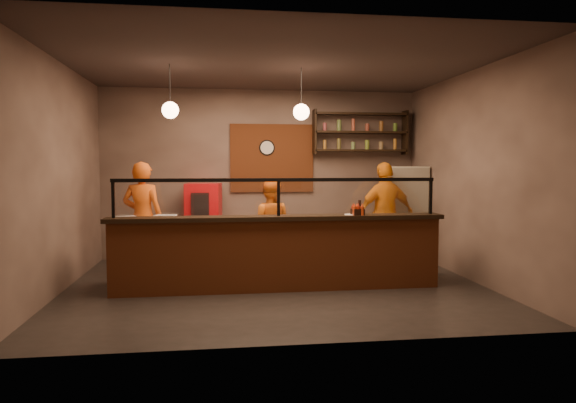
{
  "coord_description": "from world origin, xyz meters",
  "views": [
    {
      "loc": [
        -0.83,
        -7.37,
        1.76
      ],
      "look_at": [
        0.22,
        0.3,
        1.22
      ],
      "focal_mm": 32.0,
      "sensor_mm": 36.0,
      "label": 1
    }
  ],
  "objects": [
    {
      "name": "rolling_pin",
      "position": [
        -0.78,
        0.3,
        0.93
      ],
      "size": [
        0.34,
        0.22,
        0.06
      ],
      "primitive_type": "cylinder",
      "rotation": [
        0.0,
        1.57,
        0.49
      ],
      "color": "yellow",
      "rests_on": "worktop"
    },
    {
      "name": "wall_right",
      "position": [
        3.0,
        0.0,
        1.6
      ],
      "size": [
        0.0,
        5.0,
        5.0
      ],
      "primitive_type": "plane",
      "rotation": [
        1.57,
        0.0,
        -1.57
      ],
      "color": "#7D675B",
      "rests_on": "floor"
    },
    {
      "name": "wall_back",
      "position": [
        0.0,
        2.5,
        1.6
      ],
      "size": [
        6.0,
        0.0,
        6.0
      ],
      "primitive_type": "plane",
      "rotation": [
        1.57,
        0.0,
        0.0
      ],
      "color": "#7D675B",
      "rests_on": "floor"
    },
    {
      "name": "wall_clock",
      "position": [
        0.1,
        2.46,
        2.1
      ],
      "size": [
        0.3,
        0.04,
        0.3
      ],
      "primitive_type": "cylinder",
      "rotation": [
        1.57,
        0.0,
        0.0
      ],
      "color": "black",
      "rests_on": "wall_back"
    },
    {
      "name": "condiment_caddy",
      "position": [
        1.12,
        -0.36,
        1.11
      ],
      "size": [
        0.19,
        0.17,
        0.09
      ],
      "primitive_type": "cube",
      "rotation": [
        0.0,
        0.0,
        0.27
      ],
      "color": "black",
      "rests_on": "counter_ledge"
    },
    {
      "name": "fridge",
      "position": [
        2.6,
        1.8,
        0.87
      ],
      "size": [
        0.73,
        0.69,
        1.74
      ],
      "primitive_type": "cube",
      "rotation": [
        0.0,
        0.0,
        -0.01
      ],
      "color": "beige",
      "rests_on": "floor"
    },
    {
      "name": "red_cooler",
      "position": [
        -1.1,
        2.15,
        0.72
      ],
      "size": [
        0.68,
        0.64,
        1.43
      ],
      "primitive_type": "cube",
      "rotation": [
        0.0,
        0.0,
        -0.13
      ],
      "color": "red",
      "rests_on": "floor"
    },
    {
      "name": "pepper_mill",
      "position": [
        1.18,
        -0.22,
        1.16
      ],
      "size": [
        0.05,
        0.05,
        0.2
      ],
      "primitive_type": "cylinder",
      "rotation": [
        0.0,
        0.0,
        0.02
      ],
      "color": "black",
      "rests_on": "counter_ledge"
    },
    {
      "name": "prep_tub_c",
      "position": [
        -2.15,
        0.13,
        0.97
      ],
      "size": [
        0.32,
        0.28,
        0.14
      ],
      "primitive_type": "cube",
      "rotation": [
        0.0,
        0.0,
        0.26
      ],
      "color": "white",
      "rests_on": "worktop"
    },
    {
      "name": "wall_left",
      "position": [
        -3.0,
        0.0,
        1.6
      ],
      "size": [
        0.0,
        5.0,
        5.0
      ],
      "primitive_type": "plane",
      "rotation": [
        1.57,
        0.0,
        1.57
      ],
      "color": "#7D675B",
      "rests_on": "floor"
    },
    {
      "name": "pendant_right",
      "position": [
        0.4,
        0.2,
        2.55
      ],
      "size": [
        0.24,
        0.24,
        0.77
      ],
      "color": "black",
      "rests_on": "ceiling"
    },
    {
      "name": "sneeze_guard",
      "position": [
        0.0,
        -0.3,
        1.37
      ],
      "size": [
        4.5,
        0.05,
        0.52
      ],
      "color": "white",
      "rests_on": "counter_ledge"
    },
    {
      "name": "prep_tub_b",
      "position": [
        -1.6,
        0.19,
        0.97
      ],
      "size": [
        0.33,
        0.29,
        0.14
      ],
      "primitive_type": "cube",
      "rotation": [
        0.0,
        0.0,
        -0.23
      ],
      "color": "silver",
      "rests_on": "worktop"
    },
    {
      "name": "wall_shelving",
      "position": [
        1.9,
        2.32,
        2.4
      ],
      "size": [
        1.84,
        0.28,
        0.85
      ],
      "color": "black",
      "rests_on": "wall_back"
    },
    {
      "name": "pendant_left",
      "position": [
        -1.5,
        0.2,
        2.55
      ],
      "size": [
        0.24,
        0.24,
        0.77
      ],
      "color": "black",
      "rests_on": "ceiling"
    },
    {
      "name": "wall_front",
      "position": [
        0.0,
        -2.5,
        1.6
      ],
      "size": [
        6.0,
        0.0,
        6.0
      ],
      "primitive_type": "plane",
      "rotation": [
        -1.57,
        0.0,
        0.0
      ],
      "color": "#7D675B",
      "rests_on": "floor"
    },
    {
      "name": "worktop_cabinet",
      "position": [
        0.0,
        0.2,
        0.42
      ],
      "size": [
        4.6,
        0.75,
        0.85
      ],
      "primitive_type": "cube",
      "color": "gray",
      "rests_on": "floor"
    },
    {
      "name": "ceiling",
      "position": [
        0.0,
        0.0,
        3.2
      ],
      "size": [
        6.0,
        6.0,
        0.0
      ],
      "primitive_type": "plane",
      "rotation": [
        3.14,
        0.0,
        0.0
      ],
      "color": "#3A302D",
      "rests_on": "wall_back"
    },
    {
      "name": "floor",
      "position": [
        0.0,
        0.0,
        0.0
      ],
      "size": [
        6.0,
        6.0,
        0.0
      ],
      "primitive_type": "plane",
      "color": "black",
      "rests_on": "ground"
    },
    {
      "name": "pizza_dough",
      "position": [
        0.4,
        0.15,
        0.91
      ],
      "size": [
        0.68,
        0.68,
        0.01
      ],
      "primitive_type": "cylinder",
      "rotation": [
        0.0,
        0.0,
        -0.28
      ],
      "color": "white",
      "rests_on": "worktop"
    },
    {
      "name": "worktop",
      "position": [
        0.0,
        0.2,
        0.88
      ],
      "size": [
        4.6,
        0.75,
        0.05
      ],
      "primitive_type": "cube",
      "color": "beige",
      "rests_on": "worktop_cabinet"
    },
    {
      "name": "brick_patch",
      "position": [
        0.2,
        2.47,
        1.9
      ],
      "size": [
        1.6,
        0.04,
        1.3
      ],
      "primitive_type": "cube",
      "color": "brown",
      "rests_on": "wall_back"
    },
    {
      "name": "cook_mid",
      "position": [
        0.03,
        1.21,
        0.76
      ],
      "size": [
        0.86,
        0.74,
        1.52
      ],
      "primitive_type": "imported",
      "rotation": [
        0.0,
        0.0,
        2.89
      ],
      "color": "#D36213",
      "rests_on": "floor"
    },
    {
      "name": "service_counter",
      "position": [
        0.0,
        -0.3,
        0.5
      ],
      "size": [
        4.6,
        0.25,
        1.0
      ],
      "primitive_type": "cube",
      "color": "brown",
      "rests_on": "floor"
    },
    {
      "name": "prep_tub_a",
      "position": [
        -2.15,
        0.12,
        0.97
      ],
      "size": [
        0.29,
        0.25,
        0.14
      ],
      "primitive_type": "cube",
      "rotation": [
        0.0,
        0.0,
        -0.11
      ],
      "color": "white",
      "rests_on": "worktop"
    },
    {
      "name": "cook_left",
      "position": [
        -2.05,
        1.15,
        0.91
      ],
      "size": [
        0.75,
        0.58,
        1.82
      ],
      "primitive_type": "imported",
      "rotation": [
        0.0,
        0.0,
        2.9
      ],
      "color": "orange",
      "rests_on": "floor"
    },
    {
      "name": "small_plate",
      "position": [
        1.02,
        -0.33,
        1.07
      ],
      "size": [
        0.19,
        0.19,
        0.01
      ],
      "primitive_type": "cylinder",
      "rotation": [
        0.0,
        0.0,
        -0.08
      ],
      "color": "silver",
      "rests_on": "counter_ledge"
    },
    {
      "name": "cook_right",
      "position": [
        2.05,
        1.2,
        0.91
      ],
      "size": [
        1.13,
        0.64,
        1.82
      ],
      "primitive_type": "imported",
      "rotation": [
        0.0,
        0.0,
        3.34
      ],
      "color": "orange",
      "rests_on": "floor"
    },
    {
      "name": "counter_ledge",
      "position": [
        0.0,
        -0.3,
        1.03
      ],
      "size": [
        4.7,
        0.37,
        0.06
      ],
      "primitive_type": "cube",
      "color": "black",
      "rests_on": "service_counter"
    }
  ]
}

